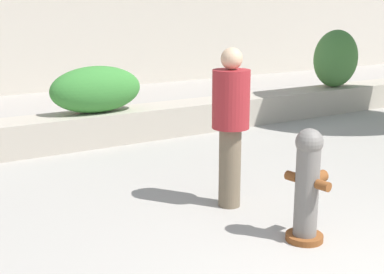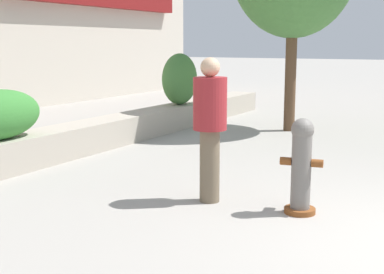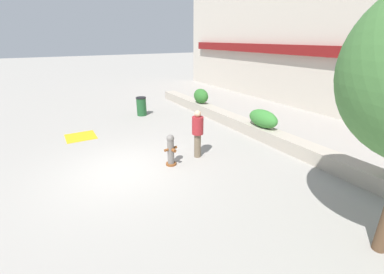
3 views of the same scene
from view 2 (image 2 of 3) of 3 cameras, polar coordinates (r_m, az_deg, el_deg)
The scene contains 3 objects.
hedge_bush_2 at distance 12.26m, azimuth -1.32°, elevation 6.20°, with size 1.06×0.70×1.17m, color #427538.
fire_hydrant at distance 6.07m, azimuth 11.59°, elevation -2.96°, with size 0.46×0.48×1.08m.
pedestrian at distance 6.31m, azimuth 1.92°, elevation 1.75°, with size 0.53×0.53×1.73m.
Camera 2 is at (-5.27, -0.18, 1.89)m, focal length 50.00 mm.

